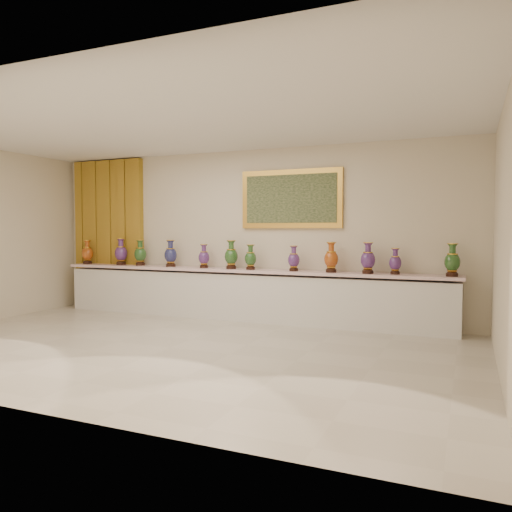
{
  "coord_description": "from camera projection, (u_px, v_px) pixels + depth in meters",
  "views": [
    {
      "loc": [
        3.68,
        -5.65,
        1.59
      ],
      "look_at": [
        0.53,
        1.7,
        1.17
      ],
      "focal_mm": 35.0,
      "sensor_mm": 36.0,
      "label": 1
    }
  ],
  "objects": [
    {
      "name": "vase_8",
      "position": [
        331.0,
        259.0,
        8.05
      ],
      "size": [
        0.29,
        0.29,
        0.49
      ],
      "rotation": [
        0.0,
        0.0,
        -0.35
      ],
      "color": "black",
      "rests_on": "counter"
    },
    {
      "name": "vase_11",
      "position": [
        452.0,
        262.0,
        7.35
      ],
      "size": [
        0.27,
        0.27,
        0.49
      ],
      "rotation": [
        0.0,
        0.0,
        0.21
      ],
      "color": "black",
      "rests_on": "counter"
    },
    {
      "name": "vase_1",
      "position": [
        121.0,
        253.0,
        9.76
      ],
      "size": [
        0.27,
        0.27,
        0.52
      ],
      "rotation": [
        0.0,
        0.0,
        0.12
      ],
      "color": "black",
      "rests_on": "counter"
    },
    {
      "name": "vase_0",
      "position": [
        87.0,
        253.0,
        10.05
      ],
      "size": [
        0.27,
        0.27,
        0.48
      ],
      "rotation": [
        0.0,
        0.0,
        0.23
      ],
      "color": "black",
      "rests_on": "counter"
    },
    {
      "name": "vase_7",
      "position": [
        294.0,
        260.0,
        8.3
      ],
      "size": [
        0.25,
        0.25,
        0.42
      ],
      "rotation": [
        0.0,
        0.0,
        -0.37
      ],
      "color": "black",
      "rests_on": "counter"
    },
    {
      "name": "label_card",
      "position": [
        171.0,
        267.0,
        9.16
      ],
      "size": [
        0.1,
        0.06,
        0.0
      ],
      "primitive_type": "cube",
      "color": "white",
      "rests_on": "counter"
    },
    {
      "name": "vase_2",
      "position": [
        140.0,
        254.0,
        9.61
      ],
      "size": [
        0.24,
        0.24,
        0.5
      ],
      "rotation": [
        0.0,
        0.0,
        0.06
      ],
      "color": "black",
      "rests_on": "counter"
    },
    {
      "name": "vase_4",
      "position": [
        204.0,
        257.0,
        9.01
      ],
      "size": [
        0.26,
        0.26,
        0.43
      ],
      "rotation": [
        0.0,
        0.0,
        -0.4
      ],
      "color": "black",
      "rests_on": "counter"
    },
    {
      "name": "vase_3",
      "position": [
        171.0,
        255.0,
        9.26
      ],
      "size": [
        0.24,
        0.24,
        0.5
      ],
      "rotation": [
        0.0,
        0.0,
        0.06
      ],
      "color": "black",
      "rests_on": "counter"
    },
    {
      "name": "ground",
      "position": [
        170.0,
        348.0,
        6.72
      ],
      "size": [
        8.0,
        8.0,
        0.0
      ],
      "primitive_type": "plane",
      "color": "beige",
      "rests_on": "ground"
    },
    {
      "name": "vase_5",
      "position": [
        231.0,
        256.0,
        8.77
      ],
      "size": [
        0.29,
        0.29,
        0.5
      ],
      "rotation": [
        0.0,
        0.0,
        -0.29
      ],
      "color": "black",
      "rests_on": "counter"
    },
    {
      "name": "vase_10",
      "position": [
        395.0,
        263.0,
        7.71
      ],
      "size": [
        0.22,
        0.22,
        0.4
      ],
      "rotation": [
        0.0,
        0.0,
        0.18
      ],
      "color": "black",
      "rests_on": "counter"
    },
    {
      "name": "vase_6",
      "position": [
        251.0,
        258.0,
        8.61
      ],
      "size": [
        0.25,
        0.25,
        0.43
      ],
      "rotation": [
        0.0,
        0.0,
        -0.26
      ],
      "color": "black",
      "rests_on": "counter"
    },
    {
      "name": "vase_9",
      "position": [
        368.0,
        260.0,
        7.83
      ],
      "size": [
        0.27,
        0.27,
        0.49
      ],
      "rotation": [
        0.0,
        0.0,
        0.2
      ],
      "color": "black",
      "rests_on": "counter"
    },
    {
      "name": "counter",
      "position": [
        241.0,
        295.0,
        8.77
      ],
      "size": [
        7.28,
        0.48,
        0.9
      ],
      "color": "white",
      "rests_on": "ground"
    },
    {
      "name": "room",
      "position": [
        134.0,
        229.0,
        9.82
      ],
      "size": [
        8.0,
        8.0,
        8.0
      ],
      "color": "beige",
      "rests_on": "ground"
    }
  ]
}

